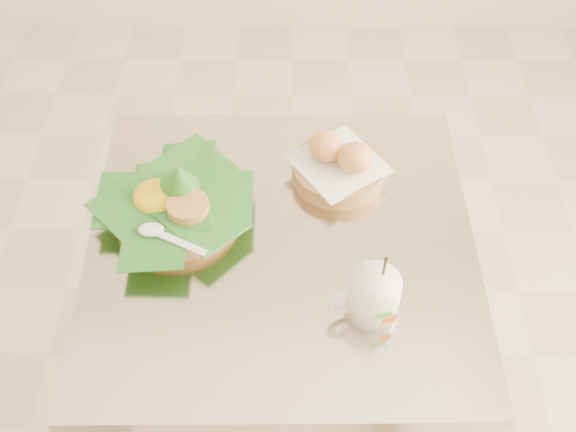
{
  "coord_description": "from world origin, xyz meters",
  "views": [
    {
      "loc": [
        0.22,
        -0.8,
        1.76
      ],
      "look_at": [
        0.22,
        0.02,
        0.82
      ],
      "focal_mm": 45.0,
      "sensor_mm": 36.0,
      "label": 1
    }
  ],
  "objects_px": {
    "cafe_table": "(282,310)",
    "coffee_mug": "(372,295)",
    "rice_basket": "(174,200)",
    "bread_basket": "(339,165)"
  },
  "relations": [
    {
      "from": "rice_basket",
      "to": "coffee_mug",
      "type": "relative_size",
      "value": 1.88
    },
    {
      "from": "bread_basket",
      "to": "coffee_mug",
      "type": "bearing_deg",
      "value": -82.34
    },
    {
      "from": "cafe_table",
      "to": "bread_basket",
      "type": "bearing_deg",
      "value": 56.68
    },
    {
      "from": "rice_basket",
      "to": "cafe_table",
      "type": "bearing_deg",
      "value": -18.49
    },
    {
      "from": "cafe_table",
      "to": "coffee_mug",
      "type": "xyz_separation_m",
      "value": [
        0.15,
        -0.14,
        0.26
      ]
    },
    {
      "from": "bread_basket",
      "to": "cafe_table",
      "type": "bearing_deg",
      "value": -123.32
    },
    {
      "from": "cafe_table",
      "to": "coffee_mug",
      "type": "bearing_deg",
      "value": -43.74
    },
    {
      "from": "bread_basket",
      "to": "coffee_mug",
      "type": "xyz_separation_m",
      "value": [
        0.04,
        -0.31,
        0.01
      ]
    },
    {
      "from": "rice_basket",
      "to": "bread_basket",
      "type": "distance_m",
      "value": 0.32
    },
    {
      "from": "coffee_mug",
      "to": "rice_basket",
      "type": "bearing_deg",
      "value": 148.86
    }
  ]
}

